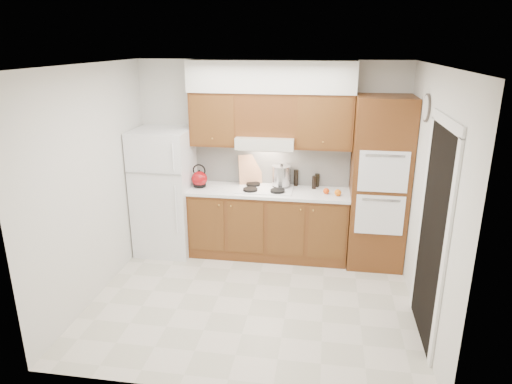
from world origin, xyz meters
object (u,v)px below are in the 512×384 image
at_px(oven_cabinet, 379,184).
at_px(stock_pot, 281,176).
at_px(fridge, 165,192).
at_px(kettle, 199,179).

xyz_separation_m(oven_cabinet, stock_pot, (-1.26, 0.17, -0.00)).
distance_m(fridge, stock_pot, 1.61).
distance_m(fridge, kettle, 0.53).
xyz_separation_m(kettle, stock_pot, (1.09, 0.17, 0.04)).
bearing_deg(oven_cabinet, stock_pot, 172.47).
bearing_deg(oven_cabinet, kettle, 179.99).
relative_size(kettle, stock_pot, 0.82).
bearing_deg(kettle, oven_cabinet, 23.54).
bearing_deg(fridge, kettle, 4.16).
xyz_separation_m(fridge, kettle, (0.49, 0.04, 0.20)).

